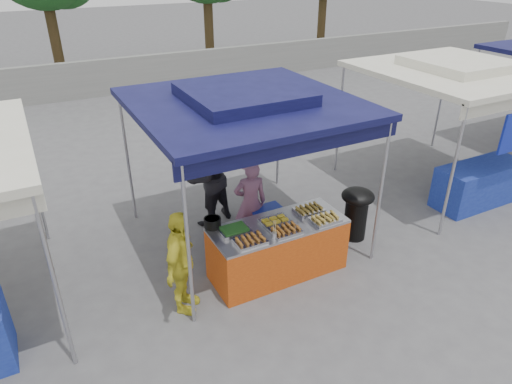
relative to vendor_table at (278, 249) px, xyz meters
name	(u,v)px	position (x,y,z in m)	size (l,w,h in m)	color
ground_plane	(274,268)	(0.00, 0.10, -0.43)	(80.00, 80.00, 0.00)	#515153
back_wall	(113,77)	(0.00, 11.10, 0.17)	(40.00, 0.25, 1.20)	slate
main_canopy	(244,102)	(0.00, 1.07, 1.94)	(3.20, 3.20, 2.57)	#AAA9B0
neighbor_stall_right	(468,115)	(4.50, 0.67, 1.18)	(3.20, 3.20, 2.57)	#AAA9B0
vendor_table	(278,249)	(0.00, 0.00, 0.00)	(2.00, 0.80, 0.85)	#AF400F
food_tray_fl	(250,241)	(-0.58, -0.23, 0.46)	(0.42, 0.30, 0.07)	#B5B4B9
food_tray_fm	(286,231)	(-0.03, -0.24, 0.46)	(0.42, 0.30, 0.07)	#B5B4B9
food_tray_fr	(325,219)	(0.65, -0.24, 0.46)	(0.42, 0.30, 0.07)	#B5B4B9
food_tray_bl	(234,230)	(-0.65, 0.11, 0.46)	(0.42, 0.30, 0.07)	#B5B4B9
food_tray_bm	(275,221)	(-0.03, 0.05, 0.46)	(0.42, 0.30, 0.07)	#B5B4B9
food_tray_br	(309,210)	(0.59, 0.10, 0.46)	(0.42, 0.30, 0.07)	#B5B4B9
cooking_pot	(212,223)	(-0.87, 0.38, 0.50)	(0.24, 0.24, 0.14)	black
skewer_cup	(274,235)	(-0.23, -0.28, 0.47)	(0.07, 0.07, 0.09)	#AAA9B0
wok_burner	(356,209)	(1.64, 0.23, 0.12)	(0.55, 0.55, 0.92)	black
crate_left	(238,244)	(-0.31, 0.74, -0.26)	(0.54, 0.38, 0.32)	navy
crate_right	(267,234)	(0.24, 0.78, -0.26)	(0.56, 0.39, 0.33)	navy
crate_stacked	(267,217)	(0.24, 0.78, 0.07)	(0.52, 0.37, 0.31)	navy
vendor_woman	(250,203)	(0.02, 0.93, 0.32)	(0.54, 0.35, 1.48)	#7C4F6D
helper_man	(207,177)	(-0.34, 1.86, 0.46)	(0.86, 0.67, 1.77)	black
customer_person	(181,263)	(-1.52, -0.10, 0.32)	(0.88, 0.37, 1.50)	gold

